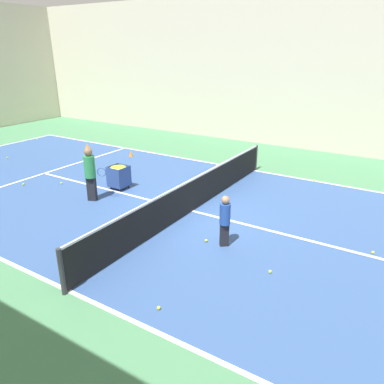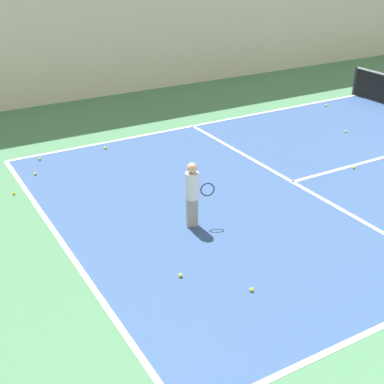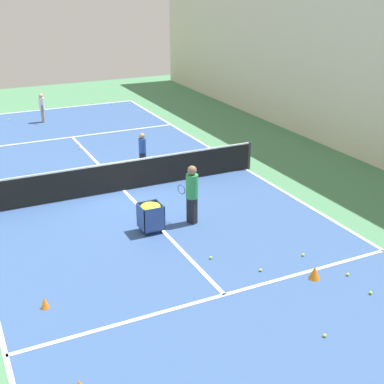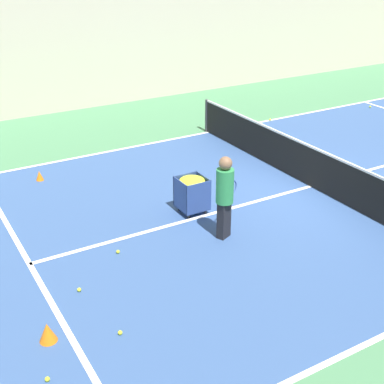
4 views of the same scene
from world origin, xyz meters
name	(u,v)px [view 2 (image 2 of 4)]	position (x,y,z in m)	size (l,w,h in m)	color
line_baseline_near	(63,244)	(0.00, -12.07, 0.01)	(9.14, 0.10, 0.00)	white
line_sideline_left	(355,95)	(-4.57, 0.00, 0.01)	(0.10, 24.14, 0.00)	white
line_service_near	(292,182)	(0.00, -6.64, 0.01)	(9.14, 0.10, 0.00)	white
player_near_baseline	(192,190)	(0.60, -9.65, 0.76)	(0.34, 0.62, 1.33)	gray
tennis_ball_1	(180,275)	(2.00, -10.70, 0.04)	(0.07, 0.07, 0.07)	yellow
tennis_ball_2	(13,193)	(-2.56, -12.36, 0.04)	(0.07, 0.07, 0.07)	yellow
tennis_ball_5	(346,131)	(-1.87, -3.12, 0.04)	(0.07, 0.07, 0.07)	yellow
tennis_ball_6	(35,174)	(-3.37, -11.66, 0.04)	(0.07, 0.07, 0.07)	yellow
tennis_ball_7	(252,290)	(2.92, -9.90, 0.04)	(0.07, 0.07, 0.07)	yellow
tennis_ball_9	(326,105)	(-4.08, -1.83, 0.04)	(0.07, 0.07, 0.07)	yellow
tennis_ball_12	(354,167)	(0.15, -4.85, 0.04)	(0.07, 0.07, 0.07)	yellow
tennis_ball_17	(40,159)	(-4.23, -11.31, 0.04)	(0.07, 0.07, 0.07)	yellow
tennis_ball_19	(106,148)	(-4.12, -9.58, 0.04)	(0.07, 0.07, 0.07)	yellow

